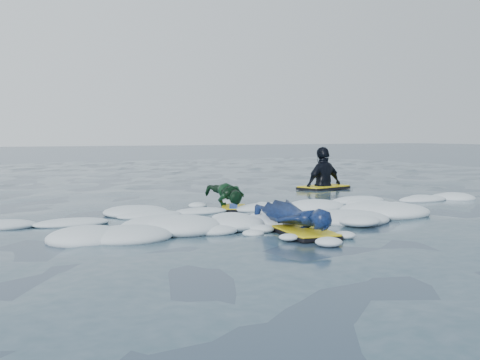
# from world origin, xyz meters

# --- Properties ---
(ground) EXTENTS (120.00, 120.00, 0.00)m
(ground) POSITION_xyz_m (0.00, 0.00, 0.00)
(ground) COLOR #1A2F40
(ground) RESTS_ON ground
(foam_band) EXTENTS (12.00, 3.10, 0.30)m
(foam_band) POSITION_xyz_m (0.00, 1.03, 0.00)
(foam_band) COLOR silver
(foam_band) RESTS_ON ground
(prone_woman_unit) EXTENTS (0.72, 1.59, 0.40)m
(prone_woman_unit) POSITION_xyz_m (-0.28, -0.64, 0.21)
(prone_woman_unit) COLOR black
(prone_woman_unit) RESTS_ON ground
(prone_child_unit) EXTENTS (0.71, 1.23, 0.44)m
(prone_child_unit) POSITION_xyz_m (0.12, 2.14, 0.22)
(prone_child_unit) COLOR black
(prone_child_unit) RESTS_ON ground
(waiting_rider_unit) EXTENTS (1.37, 0.97, 1.86)m
(waiting_rider_unit) POSITION_xyz_m (3.72, 4.35, 0.08)
(waiting_rider_unit) COLOR black
(waiting_rider_unit) RESTS_ON ground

